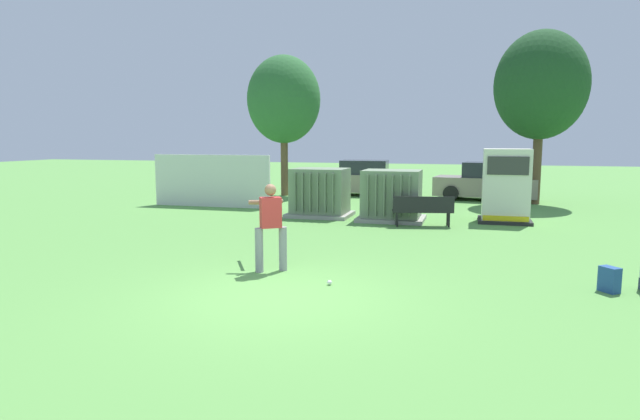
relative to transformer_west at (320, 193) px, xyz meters
The scene contains 13 objects.
ground_plane 9.41m from the transformer_west, 78.24° to the right, with size 96.00×96.00×0.00m, color #5B9947.
fence_panel 4.90m from the transformer_west, 164.41° to the left, with size 4.80×0.12×2.00m, color silver.
transformer_west is the anchor object (origin of this frame).
transformer_mid_west 2.49m from the transformer_west, ahead, with size 2.10×1.70×1.62m.
generator_enclosure 5.97m from the transformer_west, ahead, with size 1.60×1.40×2.30m.
park_bench 3.77m from the transformer_west, 19.54° to the right, with size 1.84×0.77×0.92m.
batter 7.62m from the transformer_west, 81.70° to the right, with size 1.12×1.46×1.74m.
sports_ball 8.66m from the transformer_west, 73.13° to the right, with size 0.09×0.09×0.09m, color white.
backpack 10.35m from the transformer_west, 45.47° to the right, with size 0.37×0.38×0.44m.
tree_left 7.75m from the transformer_west, 119.55° to the left, with size 3.32×3.32×6.34m.
tree_center_left 10.07m from the transformer_west, 37.24° to the left, with size 3.56×3.56×6.80m.
parked_car_leftmost 7.11m from the transformer_west, 89.85° to the left, with size 4.29×2.10×1.62m.
parked_car_left_of_center 8.55m from the transformer_west, 49.55° to the left, with size 4.39×2.35×1.62m.
Camera 1 is at (2.97, -8.14, 2.62)m, focal length 30.09 mm.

